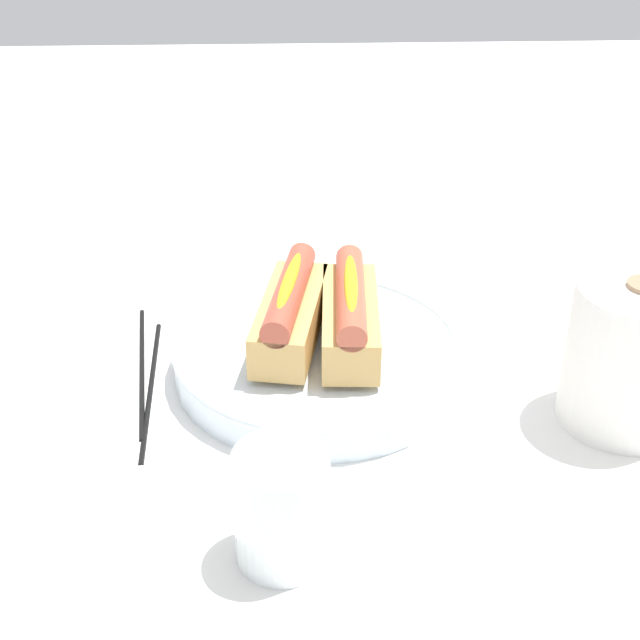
% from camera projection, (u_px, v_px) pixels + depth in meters
% --- Properties ---
extents(ground_plane, '(2.40, 2.40, 0.00)m').
position_uv_depth(ground_plane, '(304.00, 362.00, 0.88)').
color(ground_plane, white).
extents(serving_bowl, '(0.27, 0.27, 0.04)m').
position_uv_depth(serving_bowl, '(320.00, 354.00, 0.85)').
color(serving_bowl, silver).
rests_on(serving_bowl, ground_plane).
extents(hotdog_front, '(0.16, 0.08, 0.06)m').
position_uv_depth(hotdog_front, '(290.00, 311.00, 0.83)').
color(hotdog_front, tan).
rests_on(hotdog_front, serving_bowl).
extents(hotdog_back, '(0.15, 0.06, 0.06)m').
position_uv_depth(hotdog_back, '(350.00, 314.00, 0.83)').
color(hotdog_back, tan).
rests_on(hotdog_back, serving_bowl).
extents(water_glass, '(0.07, 0.07, 0.09)m').
position_uv_depth(water_glass, '(282.00, 512.00, 0.64)').
color(water_glass, white).
rests_on(water_glass, ground_plane).
extents(paper_towel_roll, '(0.11, 0.11, 0.13)m').
position_uv_depth(paper_towel_roll, '(632.00, 355.00, 0.77)').
color(paper_towel_roll, white).
rests_on(paper_towel_roll, ground_plane).
extents(chopstick_near, '(0.22, 0.02, 0.01)m').
position_uv_depth(chopstick_near, '(151.00, 386.00, 0.84)').
color(chopstick_near, black).
rests_on(chopstick_near, ground_plane).
extents(chopstick_far, '(0.22, 0.03, 0.01)m').
position_uv_depth(chopstick_far, '(142.00, 368.00, 0.87)').
color(chopstick_far, black).
rests_on(chopstick_far, ground_plane).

